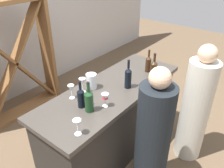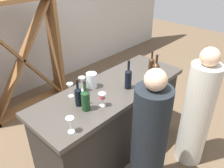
{
  "view_description": "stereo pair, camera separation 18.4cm",
  "coord_description": "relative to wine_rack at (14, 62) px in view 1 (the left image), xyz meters",
  "views": [
    {
      "loc": [
        -1.73,
        -1.37,
        2.29
      ],
      "look_at": [
        0.0,
        0.0,
        1.0
      ],
      "focal_mm": 37.06,
      "sensor_mm": 36.0,
      "label": 1
    },
    {
      "loc": [
        -1.61,
        -1.51,
        2.29
      ],
      "look_at": [
        0.0,
        0.0,
        1.0
      ],
      "focal_mm": 37.06,
      "sensor_mm": 36.0,
      "label": 2
    }
  ],
  "objects": [
    {
      "name": "wine_bottle_second_left_olive_green",
      "position": [
        -0.24,
        -1.74,
        0.2
      ],
      "size": [
        0.08,
        0.08,
        0.31
      ],
      "color": "#193D1E",
      "rests_on": "bar_counter"
    },
    {
      "name": "wine_bottle_rightmost_amber_brown",
      "position": [
        0.82,
        -1.75,
        0.19
      ],
      "size": [
        0.07,
        0.07,
        0.29
      ],
      "color": "#331E0F",
      "rests_on": "bar_counter"
    },
    {
      "name": "wine_glass_near_center",
      "position": [
        -0.09,
        -1.81,
        0.18
      ],
      "size": [
        0.07,
        0.07,
        0.14
      ],
      "color": "white",
      "rests_on": "bar_counter"
    },
    {
      "name": "wine_glass_far_left",
      "position": [
        -0.19,
        -1.45,
        0.2
      ],
      "size": [
        0.07,
        0.07,
        0.15
      ],
      "color": "white",
      "rests_on": "bar_counter"
    },
    {
      "name": "wine_rack",
      "position": [
        0.0,
        0.0,
        0.0
      ],
      "size": [
        1.27,
        0.28,
        1.74
      ],
      "color": "brown",
      "rests_on": "ground"
    },
    {
      "name": "ground_plane",
      "position": [
        0.22,
        -1.65,
        -0.87
      ],
      "size": [
        12.0,
        12.0,
        0.0
      ],
      "primitive_type": "plane",
      "color": "brown"
    },
    {
      "name": "person_left_guest",
      "position": [
        0.8,
        -2.43,
        -0.19
      ],
      "size": [
        0.34,
        0.34,
        1.48
      ],
      "rotation": [
        0.0,
        0.0,
        1.55
      ],
      "color": "beige",
      "rests_on": "ground"
    },
    {
      "name": "wine_glass_near_right",
      "position": [
        -0.04,
        -1.45,
        0.2
      ],
      "size": [
        0.08,
        0.08,
        0.16
      ],
      "color": "white",
      "rests_on": "bar_counter"
    },
    {
      "name": "back_wall",
      "position": [
        0.22,
        0.55,
        0.53
      ],
      "size": [
        8.0,
        0.1,
        2.8
      ],
      "primitive_type": "cube",
      "color": "#BCB7B2",
      "rests_on": "ground"
    },
    {
      "name": "wine_bottle_leftmost_near_black",
      "position": [
        -0.24,
        -1.64,
        0.19
      ],
      "size": [
        0.07,
        0.07,
        0.29
      ],
      "color": "black",
      "rests_on": "bar_counter"
    },
    {
      "name": "water_pitcher",
      "position": [
        0.08,
        -1.47,
        0.17
      ],
      "size": [
        0.12,
        0.12,
        0.17
      ],
      "color": "silver",
      "rests_on": "bar_counter"
    },
    {
      "name": "person_center_guest",
      "position": [
        0.09,
        -2.28,
        -0.2
      ],
      "size": [
        0.4,
        0.4,
        1.45
      ],
      "rotation": [
        0.0,
        0.0,
        1.4
      ],
      "color": "black",
      "rests_on": "ground"
    },
    {
      "name": "wine_bottle_second_right_amber_brown",
      "position": [
        0.71,
        -1.89,
        0.2
      ],
      "size": [
        0.08,
        0.08,
        0.32
      ],
      "color": "#331E0F",
      "rests_on": "bar_counter"
    },
    {
      "name": "bar_counter",
      "position": [
        0.22,
        -1.65,
        -0.39
      ],
      "size": [
        1.93,
        0.7,
        0.95
      ],
      "color": "#2A2723",
      "rests_on": "ground"
    },
    {
      "name": "wine_glass_near_left",
      "position": [
        -0.54,
        -1.89,
        0.19
      ],
      "size": [
        0.07,
        0.07,
        0.15
      ],
      "color": "white",
      "rests_on": "bar_counter"
    },
    {
      "name": "wine_bottle_center_near_black",
      "position": [
        0.34,
        -1.78,
        0.21
      ],
      "size": [
        0.08,
        0.08,
        0.34
      ],
      "color": "black",
      "rests_on": "bar_counter"
    }
  ]
}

